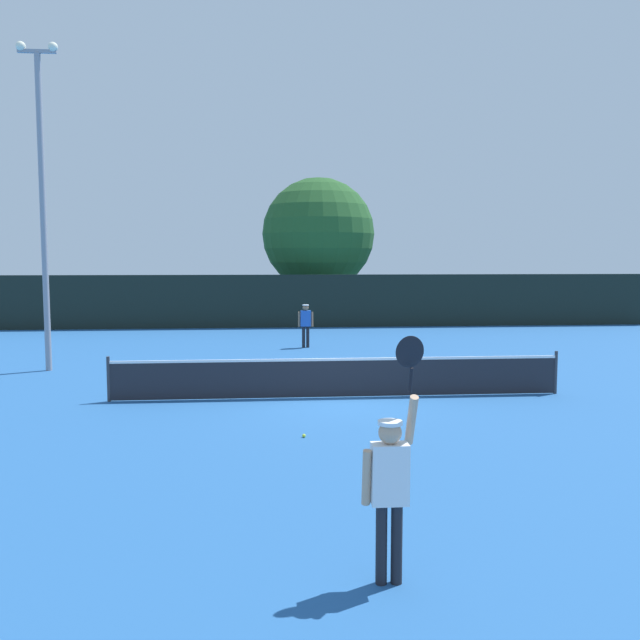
% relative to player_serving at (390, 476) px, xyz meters
% --- Properties ---
extents(ground_plane, '(120.00, 120.00, 0.00)m').
position_rel_player_serving_xyz_m(ground_plane, '(0.52, 9.35, -1.15)').
color(ground_plane, '#235693').
extents(tennis_net, '(10.96, 0.08, 1.07)m').
position_rel_player_serving_xyz_m(tennis_net, '(0.52, 9.35, -0.63)').
color(tennis_net, '#232328').
rests_on(tennis_net, ground).
extents(perimeter_fence, '(35.79, 0.12, 2.55)m').
position_rel_player_serving_xyz_m(perimeter_fence, '(0.52, 25.83, 0.13)').
color(perimeter_fence, black).
rests_on(perimeter_fence, ground).
extents(player_serving, '(0.68, 0.40, 2.58)m').
position_rel_player_serving_xyz_m(player_serving, '(0.00, 0.00, 0.00)').
color(player_serving, white).
rests_on(player_serving, ground).
extents(player_receiving, '(0.57, 0.24, 1.62)m').
position_rel_player_serving_xyz_m(player_receiving, '(0.31, 18.49, -0.16)').
color(player_receiving, blue).
rests_on(player_receiving, ground).
extents(tennis_ball, '(0.07, 0.07, 0.07)m').
position_rel_player_serving_xyz_m(tennis_ball, '(-0.54, 5.77, -1.11)').
color(tennis_ball, '#CCE033').
rests_on(tennis_ball, ground).
extents(light_pole, '(1.18, 0.28, 9.56)m').
position_rel_player_serving_xyz_m(light_pole, '(-7.70, 13.99, 4.21)').
color(light_pole, gray).
rests_on(light_pole, ground).
extents(large_tree, '(5.97, 5.97, 7.60)m').
position_rel_player_serving_xyz_m(large_tree, '(1.71, 29.46, 3.46)').
color(large_tree, brown).
rests_on(large_tree, ground).
extents(parked_car_near, '(2.49, 4.43, 1.69)m').
position_rel_player_serving_xyz_m(parked_car_near, '(-2.27, 31.05, -0.37)').
color(parked_car_near, '#B7B7BC').
rests_on(parked_car_near, ground).
extents(parked_car_mid, '(2.07, 4.27, 1.69)m').
position_rel_player_serving_xyz_m(parked_car_mid, '(7.30, 31.41, -0.37)').
color(parked_car_mid, black).
rests_on(parked_car_mid, ground).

